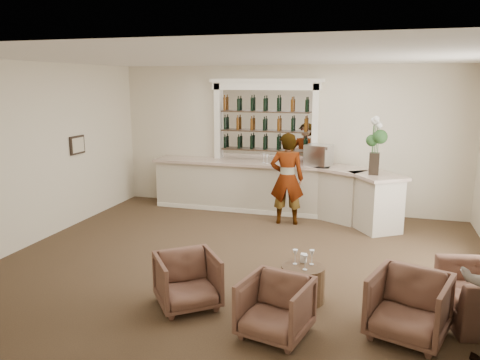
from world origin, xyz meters
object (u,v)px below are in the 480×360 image
sommelier (287,179)px  flower_vase (375,142)px  espresso_machine (319,155)px  armchair_left (188,281)px  bar_counter (275,189)px  armchair_right (409,306)px  cocktail_table (303,283)px  armchair_center (275,308)px

sommelier → flower_vase: size_ratio=1.69×
sommelier → flower_vase: bearing=173.7°
espresso_machine → armchair_left: bearing=-82.7°
bar_counter → armchair_right: size_ratio=6.69×
sommelier → flower_vase: (1.72, 0.06, 0.82)m
armchair_left → espresso_machine: size_ratio=1.53×
sommelier → armchair_left: size_ratio=2.42×
cocktail_table → espresso_machine: bearing=94.8°
sommelier → armchair_right: sommelier is taller
flower_vase → armchair_center: bearing=-102.4°
bar_counter → sommelier: 0.88m
armchair_left → armchair_center: bearing=-55.1°
bar_counter → cocktail_table: bearing=-72.4°
bar_counter → armchair_center: (1.14, -5.11, -0.22)m
armchair_left → armchair_center: 1.33m
bar_counter → armchair_left: bearing=-91.6°
sommelier → cocktail_table: bearing=96.4°
cocktail_table → flower_vase: 3.91m
armchair_left → espresso_machine: 5.02m
armchair_center → armchair_left: bearing=175.7°
cocktail_table → armchair_center: size_ratio=0.77×
sommelier → espresso_machine: bearing=-134.4°
bar_counter → armchair_right: 5.40m
armchair_right → sommelier: bearing=136.7°
espresso_machine → sommelier: bearing=-106.0°
armchair_right → bar_counter: bearing=137.0°
bar_counter → sommelier: sommelier is taller
armchair_right → espresso_machine: size_ratio=1.65×
bar_counter → armchair_right: bearing=-60.8°
armchair_left → flower_vase: (2.26, 4.11, 1.42)m
armchair_center → armchair_right: 1.55m
armchair_right → cocktail_table: bearing=173.9°
armchair_center → espresso_machine: espresso_machine is taller
armchair_center → flower_vase: 4.82m
armchair_left → armchair_right: size_ratio=0.93×
armchair_center → armchair_right: bearing=27.6°
armchair_right → flower_vase: size_ratio=0.75×
bar_counter → cocktail_table: bar_counter is taller
cocktail_table → flower_vase: flower_vase is taller
armchair_left → armchair_right: (2.77, 0.02, 0.03)m
armchair_left → armchair_center: size_ratio=1.03×
cocktail_table → sommelier: size_ratio=0.31×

